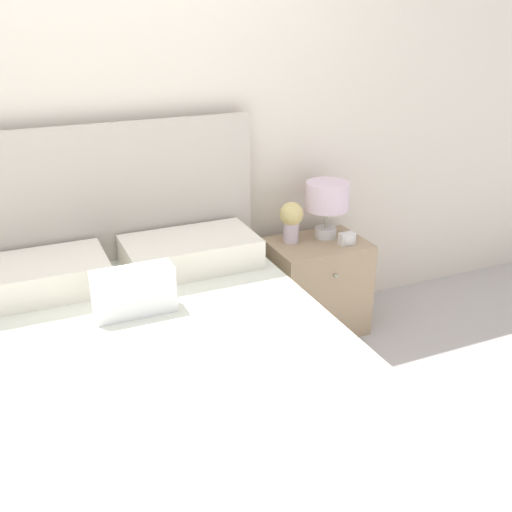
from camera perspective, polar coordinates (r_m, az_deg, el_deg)
name	(u,v)px	position (r m, az deg, el deg)	size (l,w,h in m)	color
ground_plane	(117,352)	(3.28, -13.13, -8.89)	(12.00, 12.00, 0.00)	#BCB7B2
wall_back	(87,99)	(2.90, -15.80, 14.21)	(8.00, 0.06, 2.60)	silver
bed	(167,421)	(2.29, -8.47, -15.26)	(1.51, 2.20, 1.20)	white
nightstand	(316,287)	(3.30, 5.75, -2.91)	(0.51, 0.39, 0.53)	tan
table_lamp	(327,199)	(3.20, 6.80, 5.40)	(0.23, 0.23, 0.31)	white
flower_vase	(292,219)	(3.15, 3.42, 3.54)	(0.13, 0.13, 0.22)	silver
alarm_clock	(347,239)	(3.18, 8.65, 1.63)	(0.08, 0.05, 0.06)	white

